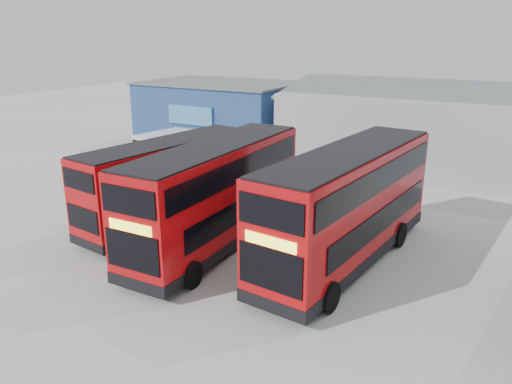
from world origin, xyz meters
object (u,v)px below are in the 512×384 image
double_decker_left (168,183)px  panel_van (165,144)px  double_decker_right (347,208)px  office_block (221,114)px  double_decker_centre (217,197)px

double_decker_left → panel_van: 13.20m
double_decker_left → double_decker_right: double_decker_right is taller
office_block → double_decker_left: (7.68, -16.11, -0.55)m
panel_van → double_decker_left: bearing=-41.0°
office_block → panel_van: bearing=-98.2°
double_decker_centre → panel_van: double_decker_centre is taller
office_block → double_decker_right: office_block is taller
double_decker_centre → panel_van: (-12.13, 11.17, -1.14)m
office_block → double_decker_left: 17.85m
double_decker_centre → double_decker_right: 5.52m
office_block → double_decker_right: (16.64, -16.05, -0.26)m
double_decker_centre → office_block: bearing=121.7°
office_block → double_decker_centre: (11.26, -17.26, -0.33)m
office_block → double_decker_right: size_ratio=1.10×
double_decker_right → double_decker_centre: bearing=-161.8°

